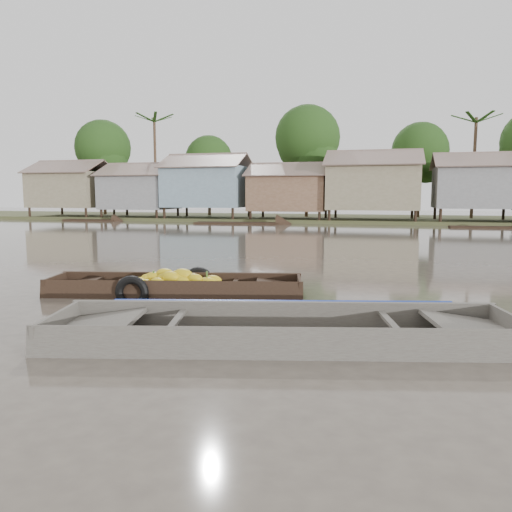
# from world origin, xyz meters

# --- Properties ---
(ground) EXTENTS (120.00, 120.00, 0.00)m
(ground) POSITION_xyz_m (0.00, 0.00, 0.00)
(ground) COLOR #4C433A
(ground) RESTS_ON ground
(riverbank) EXTENTS (120.00, 12.47, 10.22)m
(riverbank) POSITION_xyz_m (3.03, 31.86, 3.07)
(riverbank) COLOR #384723
(riverbank) RESTS_ON ground
(banana_boat) EXTENTS (5.57, 2.38, 0.75)m
(banana_boat) POSITION_xyz_m (-0.96, 0.98, 0.15)
(banana_boat) COLOR black
(banana_boat) RESTS_ON ground
(viewer_boat) EXTENTS (7.00, 3.22, 0.55)m
(viewer_boat) POSITION_xyz_m (2.05, -1.84, 0.04)
(viewer_boat) COLOR #46413B
(viewer_boat) RESTS_ON ground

